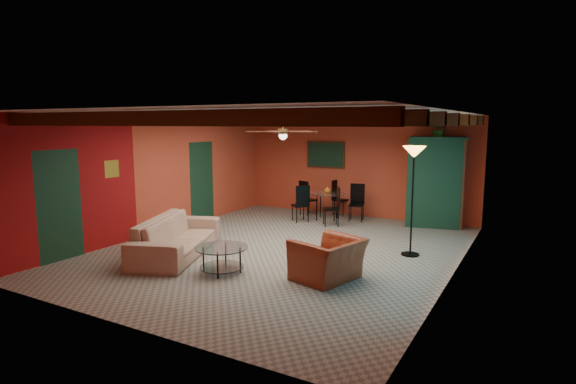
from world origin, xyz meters
The scene contains 11 objects.
room centered at (0.00, 0.11, 2.36)m, with size 6.52×8.01×2.71m.
sofa centered at (-1.61, -1.30, 0.37)m, with size 2.52×0.98×0.74m, color tan.
armchair centered at (1.51, -1.18, 0.34)m, with size 1.04×0.91×0.68m, color maroon.
coffee_table centered at (-0.21, -1.73, 0.23)m, with size 0.89×0.89×0.46m, color white, non-canonical shape.
dining_table centered at (-0.45, 3.14, 0.49)m, with size 1.87×1.87×0.97m, color white, non-canonical shape.
armoire centered at (2.20, 3.70, 1.07)m, with size 1.22×0.60×2.14m, color brown.
floor_lamp centered at (2.32, 0.87, 1.05)m, with size 0.43×0.43×2.11m, color black, non-canonical shape.
ceiling_fan centered at (0.00, 0.00, 2.36)m, with size 1.50×1.50×0.44m, color #472614, non-canonical shape.
painting centered at (-0.90, 3.96, 1.65)m, with size 1.05×0.03×0.65m, color black.
potted_plant centered at (2.20, 3.70, 2.38)m, with size 0.43×0.38×0.48m, color #26661E.
vase centered at (-0.45, 3.14, 1.06)m, with size 0.17×0.17×0.18m, color orange.
Camera 1 is at (4.44, -7.74, 2.51)m, focal length 28.57 mm.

